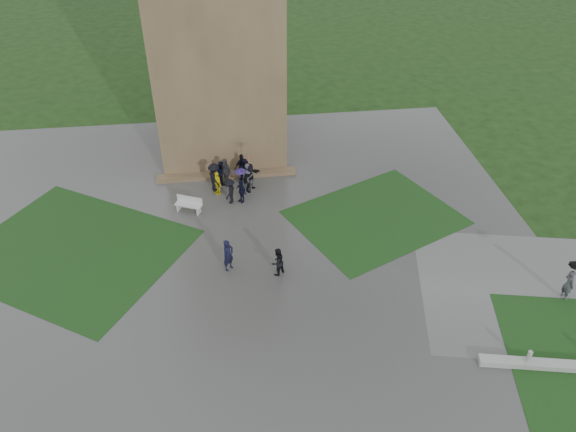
{
  "coord_description": "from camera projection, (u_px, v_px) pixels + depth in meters",
  "views": [
    {
      "loc": [
        0.2,
        -20.63,
        19.44
      ],
      "look_at": [
        3.23,
        4.16,
        1.2
      ],
      "focal_mm": 35.0,
      "sensor_mm": 36.0,
      "label": 1
    }
  ],
  "objects": [
    {
      "name": "bench",
      "position": [
        189.0,
        204.0,
        33.06
      ],
      "size": [
        1.68,
        1.12,
        0.93
      ],
      "rotation": [
        0.0,
        0.0,
        -0.42
      ],
      "color": "#B9B9B3",
      "rests_on": "plaza"
    },
    {
      "name": "tower",
      "position": [
        215.0,
        16.0,
        34.7
      ],
      "size": [
        8.0,
        8.0,
        18.0
      ],
      "primitive_type": "cube",
      "color": "brown",
      "rests_on": "ground"
    },
    {
      "name": "ground",
      "position": [
        234.0,
        289.0,
        27.98
      ],
      "size": [
        120.0,
        120.0,
        0.0
      ],
      "primitive_type": "plane",
      "color": "black"
    },
    {
      "name": "pedestrian_near",
      "position": [
        277.0,
        262.0,
        28.4
      ],
      "size": [
        0.88,
        0.82,
        1.59
      ],
      "primitive_type": "imported",
      "rotation": [
        0.0,
        0.0,
        3.79
      ],
      "color": "black",
      "rests_on": "plaza"
    },
    {
      "name": "pedestrian_mid",
      "position": [
        228.0,
        255.0,
        28.63
      ],
      "size": [
        0.78,
        0.78,
        1.83
      ],
      "primitive_type": "imported",
      "rotation": [
        0.0,
        0.0,
        0.78
      ],
      "color": "black",
      "rests_on": "plaza"
    },
    {
      "name": "pedestrian_path",
      "position": [
        571.0,
        278.0,
        26.74
      ],
      "size": [
        0.65,
        0.65,
        2.22
      ],
      "color": "#3C3C41",
      "rests_on": "path"
    },
    {
      "name": "lawn_inset_right",
      "position": [
        376.0,
        217.0,
        32.81
      ],
      "size": [
        11.12,
        10.15,
        0.01
      ],
      "primitive_type": "cube",
      "rotation": [
        0.0,
        0.0,
        0.44
      ],
      "color": "black",
      "rests_on": "plaza"
    },
    {
      "name": "plaza",
      "position": [
        232.0,
        263.0,
        29.58
      ],
      "size": [
        34.0,
        34.0,
        0.02
      ],
      "primitive_type": "cube",
      "color": "#383836",
      "rests_on": "ground"
    },
    {
      "name": "tower_plinth",
      "position": [
        227.0,
        175.0,
        36.4
      ],
      "size": [
        9.0,
        0.8,
        0.22
      ],
      "primitive_type": "cube",
      "color": "brown",
      "rests_on": "plaza"
    },
    {
      "name": "visitor_cluster",
      "position": [
        235.0,
        174.0,
        34.66
      ],
      "size": [
        3.46,
        3.68,
        2.64
      ],
      "color": "black",
      "rests_on": "plaza"
    },
    {
      "name": "lawn_inset_left",
      "position": [
        73.0,
        251.0,
        30.34
      ],
      "size": [
        14.1,
        13.46,
        0.01
      ],
      "primitive_type": "cube",
      "rotation": [
        0.0,
        0.0,
        -0.56
      ],
      "color": "black",
      "rests_on": "plaza"
    }
  ]
}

